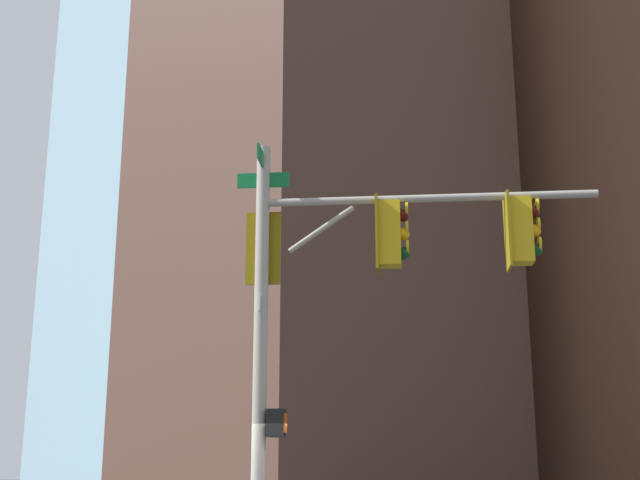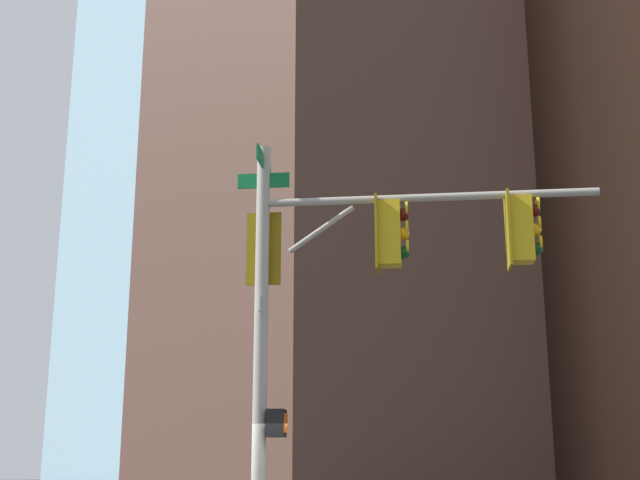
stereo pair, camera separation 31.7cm
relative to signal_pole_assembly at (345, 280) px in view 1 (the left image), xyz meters
The scene contains 3 objects.
signal_pole_assembly is the anchor object (origin of this frame).
building_brick_midblock 37.58m from the signal_pole_assembly, 36.81° to the right, with size 16.31×16.03×43.52m, color #4C3328.
building_glass_tower 60.41m from the signal_pole_assembly, 30.91° to the right, with size 24.55×23.84×59.63m, color #8CB2C6.
Camera 1 is at (-10.79, 6.86, 1.93)m, focal length 48.38 mm.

